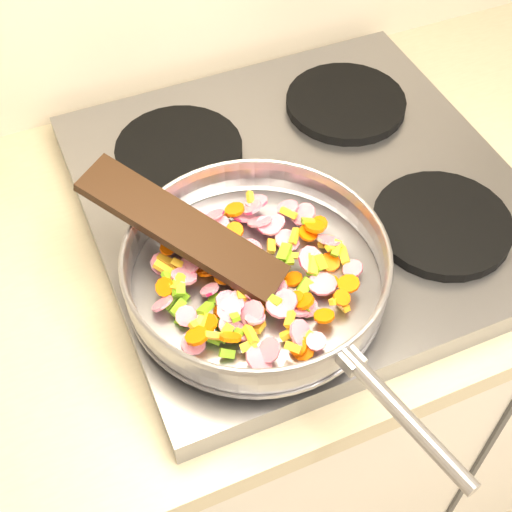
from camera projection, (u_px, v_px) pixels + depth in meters
name	position (u px, v px, depth m)	size (l,w,h in m)	color
cooktop	(303.00, 199.00, 1.04)	(0.60, 0.60, 0.04)	#939399
grate_fl	(253.00, 289.00, 0.90)	(0.19, 0.19, 0.02)	black
grate_fr	(442.00, 224.00, 0.97)	(0.19, 0.19, 0.02)	black
grate_bl	(179.00, 150.00, 1.06)	(0.19, 0.19, 0.02)	black
grate_br	(346.00, 103.00, 1.13)	(0.19, 0.19, 0.02)	black
saute_pan	(257.00, 268.00, 0.87)	(0.37, 0.53, 0.06)	#9E9EA5
vegetable_heap	(249.00, 276.00, 0.88)	(0.27, 0.27, 0.05)	#F65A02
wooden_spatula	(183.00, 229.00, 0.87)	(0.28, 0.06, 0.01)	black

